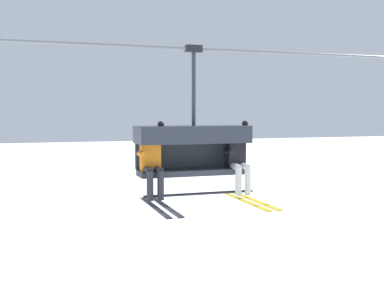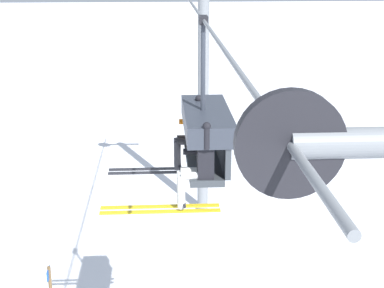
{
  "view_description": "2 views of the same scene",
  "coord_description": "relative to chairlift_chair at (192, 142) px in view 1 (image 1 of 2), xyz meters",
  "views": [
    {
      "loc": [
        -0.8,
        -8.65,
        6.54
      ],
      "look_at": [
        1.78,
        -0.94,
        6.0
      ],
      "focal_mm": 45.0,
      "sensor_mm": 36.0,
      "label": 1
    },
    {
      "loc": [
        10.28,
        -1.45,
        8.53
      ],
      "look_at": [
        2.09,
        -0.97,
        5.85
      ],
      "focal_mm": 55.0,
      "sensor_mm": 36.0,
      "label": 2
    }
  ],
  "objects": [
    {
      "name": "skier_black",
      "position": [
        0.78,
        -0.21,
        -0.28
      ],
      "size": [
        0.48,
        1.7,
        1.34
      ],
      "color": "black"
    },
    {
      "name": "lift_cable",
      "position": [
        -2.31,
        -0.07,
        1.6
      ],
      "size": [
        18.0,
        0.05,
        0.05
      ],
      "color": "slate"
    },
    {
      "name": "skier_orange",
      "position": [
        -0.77,
        -0.21,
        -0.28
      ],
      "size": [
        0.48,
        1.7,
        1.34
      ],
      "color": "orange"
    },
    {
      "name": "chairlift_chair",
      "position": [
        0.0,
        0.0,
        0.0
      ],
      "size": [
        1.97,
        0.74,
        2.53
      ],
      "color": "#33383D"
    }
  ]
}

